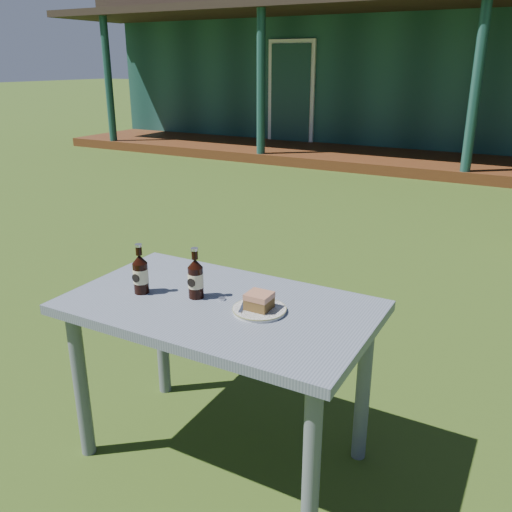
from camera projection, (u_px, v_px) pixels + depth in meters
The scene contains 9 objects.
ground at pixel (348, 313), 3.68m from camera, with size 80.00×80.00×0.00m, color #334916.
pavilion at pixel (511, 62), 10.88m from camera, with size 15.80×8.30×3.45m.
cafe_table at pixel (220, 326), 2.15m from camera, with size 1.20×0.70×0.72m.
plate at pixel (259, 310), 2.04m from camera, with size 0.20×0.20×0.01m.
cake_slice at pixel (259, 301), 2.02m from camera, with size 0.09×0.09×0.06m.
fork at pixel (243, 305), 2.05m from camera, with size 0.01×0.14×0.00m, color silver.
cola_bottle_near at pixel (196, 278), 2.13m from camera, with size 0.06×0.06×0.21m.
cola_bottle_far at pixel (141, 274), 2.18m from camera, with size 0.06×0.06×0.21m.
bottle_cap at pixel (222, 299), 2.14m from camera, with size 0.03×0.03×0.01m, color silver.
Camera 1 is at (1.05, -3.22, 1.61)m, focal length 38.00 mm.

